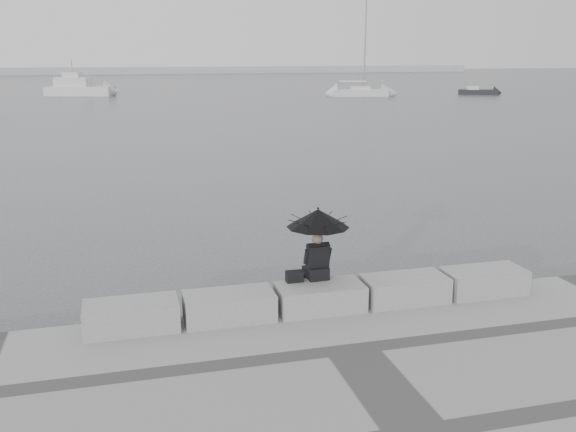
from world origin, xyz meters
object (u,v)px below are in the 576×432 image
object	(u,v)px
motor_cruiser	(80,88)
small_motorboat	(478,92)
sailboat_right	(360,92)

from	to	relation	value
motor_cruiser	small_motorboat	distance (m)	49.57
sailboat_right	small_motorboat	size ratio (longest dim) A/B	2.58
sailboat_right	motor_cruiser	size ratio (longest dim) A/B	1.51
motor_cruiser	sailboat_right	bearing A→B (deg)	1.49
motor_cruiser	small_motorboat	size ratio (longest dim) A/B	1.70
sailboat_right	motor_cruiser	bearing A→B (deg)	175.92
sailboat_right	motor_cruiser	world-z (taller)	sailboat_right
sailboat_right	small_motorboat	xyz separation A→B (m)	(15.64, -0.49, -0.22)
motor_cruiser	small_motorboat	bearing A→B (deg)	6.23
sailboat_right	small_motorboat	distance (m)	15.65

